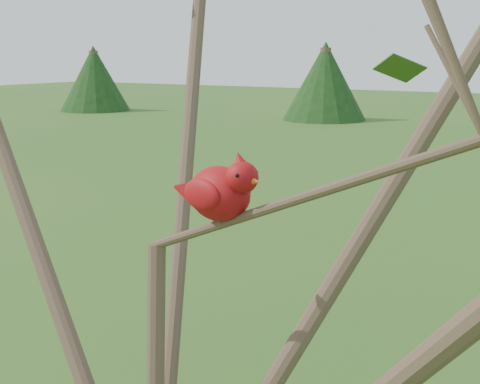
# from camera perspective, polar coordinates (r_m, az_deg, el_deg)

# --- Properties ---
(crabapple_tree) EXTENTS (2.35, 2.05, 2.95)m
(crabapple_tree) POSITION_cam_1_polar(r_m,az_deg,el_deg) (1.12, -8.28, 1.86)
(crabapple_tree) COLOR #3E2F21
(crabapple_tree) RESTS_ON ground
(cardinal) EXTENTS (0.20, 0.12, 0.14)m
(cardinal) POSITION_cam_1_polar(r_m,az_deg,el_deg) (1.17, -1.52, 0.07)
(cardinal) COLOR #A30E13
(cardinal) RESTS_ON ground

